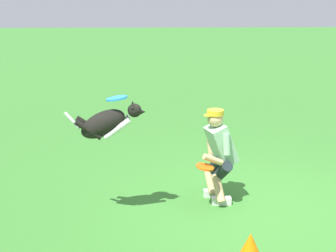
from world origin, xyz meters
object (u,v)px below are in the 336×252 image
at_px(frisbee_held, 205,167).
at_px(training_cone, 250,247).
at_px(frisbee_flying, 117,98).
at_px(dog, 107,123).
at_px(person, 219,152).

xyz_separation_m(frisbee_held, training_cone, (-0.37, 1.29, -0.45)).
distance_m(frisbee_flying, training_cone, 2.32).
bearing_deg(frisbee_held, dog, 8.27).
distance_m(person, frisbee_flying, 1.65).
bearing_deg(frisbee_flying, person, -159.68).
height_order(person, frisbee_held, person).
xyz_separation_m(dog, frisbee_held, (-1.23, -0.18, -0.64)).
relative_size(frisbee_flying, training_cone, 0.81).
bearing_deg(frisbee_held, training_cone, 106.00).
xyz_separation_m(frisbee_flying, frisbee_held, (-1.10, -0.17, -0.95)).
xyz_separation_m(dog, training_cone, (-1.60, 1.11, -1.09)).
bearing_deg(frisbee_flying, training_cone, 142.66).
xyz_separation_m(person, frisbee_held, (0.21, 0.32, -0.09)).
height_order(dog, frisbee_flying, frisbee_flying).
bearing_deg(training_cone, dog, -34.71).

